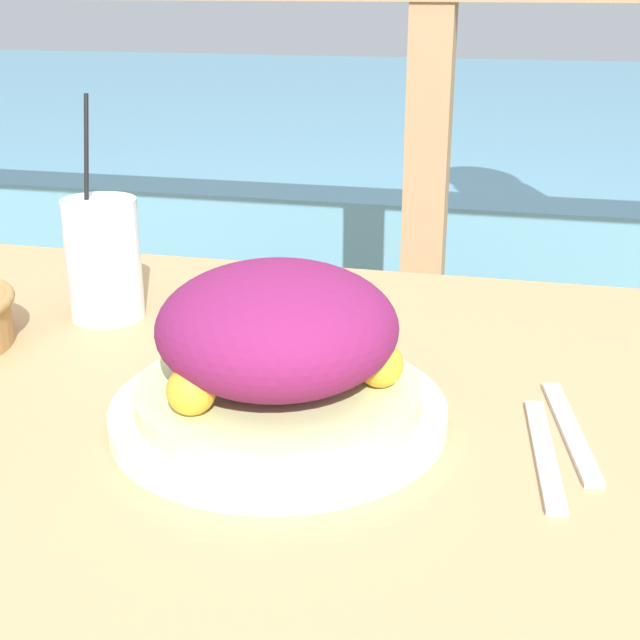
% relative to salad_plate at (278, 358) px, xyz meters
% --- Properties ---
extents(patio_table, '(1.29, 0.79, 0.71)m').
position_rel_salad_plate_xyz_m(patio_table, '(0.03, 0.05, -0.15)').
color(patio_table, tan).
rests_on(patio_table, ground_plane).
extents(railing_fence, '(2.80, 0.08, 1.13)m').
position_rel_salad_plate_xyz_m(railing_fence, '(0.03, 0.80, 0.07)').
color(railing_fence, '#937551').
rests_on(railing_fence, ground_plane).
extents(sea_backdrop, '(12.00, 4.00, 0.59)m').
position_rel_salad_plate_xyz_m(sea_backdrop, '(0.03, 3.30, -0.48)').
color(sea_backdrop, '#568EA8').
rests_on(sea_backdrop, ground_plane).
extents(salad_plate, '(0.29, 0.29, 0.14)m').
position_rel_salad_plate_xyz_m(salad_plate, '(0.00, 0.00, 0.00)').
color(salad_plate, white).
rests_on(salad_plate, patio_table).
extents(drink_glass, '(0.08, 0.08, 0.25)m').
position_rel_salad_plate_xyz_m(drink_glass, '(-0.26, 0.21, 0.01)').
color(drink_glass, silver).
rests_on(drink_glass, patio_table).
extents(fork, '(0.03, 0.18, 0.00)m').
position_rel_salad_plate_xyz_m(fork, '(0.23, -0.01, -0.06)').
color(fork, silver).
rests_on(fork, patio_table).
extents(knife, '(0.05, 0.18, 0.00)m').
position_rel_salad_plate_xyz_m(knife, '(0.25, 0.04, -0.06)').
color(knife, silver).
rests_on(knife, patio_table).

